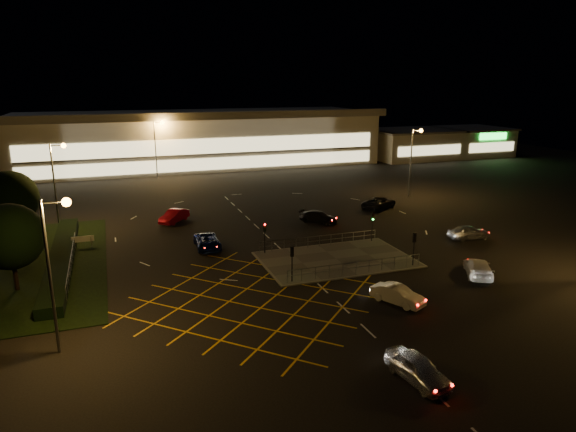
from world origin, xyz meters
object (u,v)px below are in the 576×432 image
object	(u,v)px
signal_sw	(292,257)
signal_ne	(372,221)
signal_nw	(265,231)
car_right_silver	(469,232)
car_approach_white	(478,268)
car_circ_red	(174,216)
car_near_silver	(418,368)
signal_se	(414,242)
car_east_grey	(379,203)
car_queue_white	(398,295)
car_left_blue	(207,242)
car_far_dkgrey	(318,217)

from	to	relation	value
signal_sw	signal_ne	world-z (taller)	same
signal_nw	car_right_silver	size ratio (longest dim) A/B	0.68
signal_sw	car_right_silver	distance (m)	23.18
car_approach_white	car_circ_red	bearing A→B (deg)	-18.98
signal_ne	car_right_silver	xyz separation A→B (m)	(10.49, -2.63, -1.58)
car_near_silver	signal_se	bearing A→B (deg)	50.12
signal_se	car_east_grey	world-z (taller)	signal_se
car_approach_white	car_queue_white	bearing A→B (deg)	46.05
signal_se	car_left_blue	bearing A→B (deg)	-34.52
signal_nw	signal_ne	world-z (taller)	same
signal_nw	car_approach_white	world-z (taller)	signal_nw
signal_nw	car_far_dkgrey	world-z (taller)	signal_nw
car_east_grey	car_approach_white	size ratio (longest dim) A/B	1.12
car_queue_white	car_right_silver	xyz separation A→B (m)	(16.18, 12.04, 0.08)
car_right_silver	car_circ_red	world-z (taller)	car_right_silver
car_queue_white	car_circ_red	xyz separation A→B (m)	(-13.28, 29.84, 0.06)
signal_nw	car_circ_red	bearing A→B (deg)	114.69
car_east_grey	signal_nw	bearing A→B (deg)	92.26
car_near_silver	car_circ_red	distance (m)	40.48
car_far_dkgrey	car_circ_red	bearing A→B (deg)	118.17
signal_nw	car_approach_white	distance (m)	20.16
car_queue_white	car_approach_white	world-z (taller)	car_approach_white
signal_se	signal_nw	bearing A→B (deg)	-33.65
car_right_silver	car_approach_white	bearing A→B (deg)	150.26
car_right_silver	car_approach_white	size ratio (longest dim) A/B	0.90
car_left_blue	car_far_dkgrey	distance (m)	15.63
car_approach_white	signal_sw	bearing A→B (deg)	16.82
signal_ne	car_left_blue	xyz separation A→B (m)	(-17.06, 3.75, -1.66)
signal_se	car_east_grey	size ratio (longest dim) A/B	0.55
signal_ne	car_east_grey	distance (m)	15.43
signal_se	car_right_silver	xyz separation A→B (m)	(10.49, 5.36, -1.58)
signal_se	car_circ_red	xyz separation A→B (m)	(-18.97, 23.15, -1.60)
signal_nw	car_east_grey	xyz separation A→B (m)	(20.17, 12.99, -1.57)
car_near_silver	car_left_blue	bearing A→B (deg)	95.78
signal_se	car_left_blue	distance (m)	20.77
signal_se	signal_ne	xyz separation A→B (m)	(0.00, 7.99, 0.00)
signal_ne	car_far_dkgrey	distance (m)	9.57
signal_sw	car_approach_white	xyz separation A→B (m)	(16.17, -3.94, -1.63)
signal_nw	car_far_dkgrey	bearing A→B (deg)	43.47
car_queue_white	car_far_dkgrey	size ratio (longest dim) A/B	0.90
car_left_blue	car_right_silver	xyz separation A→B (m)	(27.56, -6.38, 0.07)
signal_ne	car_left_blue	world-z (taller)	signal_ne
signal_nw	car_right_silver	distance (m)	22.70
signal_se	car_queue_white	world-z (taller)	signal_se
signal_nw	signal_ne	distance (m)	12.00
car_circ_red	car_east_grey	size ratio (longest dim) A/B	0.82
car_near_silver	car_east_grey	bearing A→B (deg)	55.87
car_right_silver	car_far_dkgrey	bearing A→B (deg)	52.10
signal_se	signal_nw	size ratio (longest dim) A/B	1.00
signal_ne	car_approach_white	distance (m)	12.74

